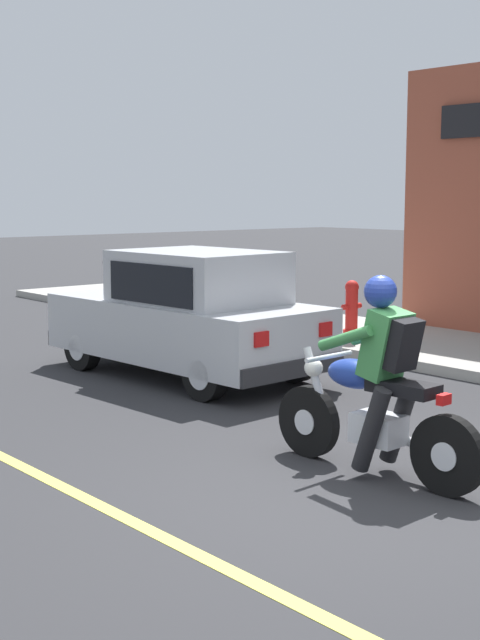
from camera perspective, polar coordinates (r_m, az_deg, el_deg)
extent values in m
plane|color=#2B2B2D|center=(6.96, 9.20, -10.85)|extent=(80.00, 80.00, 0.00)
cube|color=#9E9B93|center=(12.72, 14.17, -2.05)|extent=(2.60, 22.00, 0.14)
cylinder|color=black|center=(7.73, 4.41, -6.47)|extent=(0.13, 0.62, 0.62)
cylinder|color=silver|center=(7.73, 4.41, -6.47)|extent=(0.13, 0.22, 0.22)
cylinder|color=black|center=(6.90, 13.15, -8.44)|extent=(0.13, 0.62, 0.62)
cylinder|color=silver|center=(6.90, 13.15, -8.44)|extent=(0.13, 0.22, 0.22)
cube|color=silver|center=(7.24, 8.85, -6.88)|extent=(0.30, 0.42, 0.24)
ellipsoid|color=#1E3899|center=(7.30, 7.37, -3.43)|extent=(0.33, 0.54, 0.24)
cube|color=black|center=(7.02, 10.40, -4.28)|extent=(0.29, 0.57, 0.10)
cylinder|color=silver|center=(7.59, 5.00, -4.30)|extent=(0.09, 0.33, 0.68)
cylinder|color=silver|center=(7.46, 5.71, -2.34)|extent=(0.56, 0.07, 0.04)
sphere|color=silver|center=(7.59, 4.73, -3.07)|extent=(0.16, 0.16, 0.16)
cylinder|color=silver|center=(7.17, 12.18, -7.95)|extent=(0.11, 0.55, 0.08)
cube|color=red|center=(6.82, 12.91, -4.98)|extent=(0.12, 0.07, 0.08)
cylinder|color=black|center=(7.05, 8.41, -6.95)|extent=(0.16, 0.36, 0.71)
cylinder|color=black|center=(7.33, 10.16, -6.41)|extent=(0.16, 0.36, 0.71)
cube|color=#387F42|center=(7.07, 9.29, -1.54)|extent=(0.36, 0.35, 0.57)
cylinder|color=#387F42|center=(7.05, 6.76, -1.18)|extent=(0.12, 0.52, 0.26)
cylinder|color=#387F42|center=(7.36, 8.76, -0.83)|extent=(0.12, 0.52, 0.26)
sphere|color=navy|center=(7.05, 8.98, 1.81)|extent=(0.26, 0.26, 0.26)
cube|color=black|center=(6.97, 10.34, -1.53)|extent=(0.29, 0.25, 0.42)
cylinder|color=black|center=(11.64, -10.06, -1.71)|extent=(0.21, 0.61, 0.60)
cylinder|color=silver|center=(11.64, -10.06, -1.71)|extent=(0.22, 0.34, 0.33)
cylinder|color=black|center=(12.47, -4.52, -0.96)|extent=(0.21, 0.61, 0.60)
cylinder|color=silver|center=(12.47, -4.52, -0.96)|extent=(0.22, 0.34, 0.33)
cylinder|color=black|center=(9.75, -2.26, -3.47)|extent=(0.21, 0.61, 0.60)
cylinder|color=silver|center=(9.75, -2.26, -3.47)|extent=(0.22, 0.34, 0.33)
cylinder|color=black|center=(10.73, 3.55, -2.41)|extent=(0.21, 0.61, 0.60)
cylinder|color=silver|center=(10.73, 3.55, -2.41)|extent=(0.22, 0.34, 0.33)
cube|color=#B7BABF|center=(11.06, -3.55, -0.53)|extent=(1.83, 3.78, 0.70)
cube|color=#B7BABF|center=(10.79, -2.72, 2.69)|extent=(1.54, 1.97, 0.66)
cube|color=black|center=(11.47, -5.56, 2.72)|extent=(1.34, 0.42, 0.51)
cube|color=black|center=(10.34, -5.78, 2.31)|extent=(0.11, 1.52, 0.46)
cube|color=black|center=(11.28, 0.08, 2.82)|extent=(0.11, 1.52, 0.46)
cube|color=silver|center=(12.24, -10.97, 0.73)|extent=(0.24, 0.05, 0.14)
cube|color=red|center=(9.34, 1.36, -1.23)|extent=(0.20, 0.05, 0.16)
cube|color=silver|center=(12.81, -7.13, 1.14)|extent=(0.24, 0.05, 0.14)
cube|color=red|center=(10.07, 5.48, -0.59)|extent=(0.20, 0.05, 0.16)
cube|color=#28282B|center=(12.54, -8.90, -0.75)|extent=(1.61, 0.21, 0.20)
cube|color=#28282B|center=(9.78, 3.35, -3.14)|extent=(1.61, 0.21, 0.20)
cylinder|color=red|center=(13.05, 7.13, -0.95)|extent=(0.24, 0.24, 0.16)
cylinder|color=red|center=(13.00, 7.16, 0.66)|extent=(0.18, 0.18, 0.58)
sphere|color=red|center=(12.96, 7.18, 2.11)|extent=(0.20, 0.20, 0.20)
cylinder|color=red|center=(12.90, 6.77, 0.83)|extent=(0.10, 0.08, 0.08)
cylinder|color=red|center=(13.09, 7.54, 0.92)|extent=(0.10, 0.08, 0.08)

